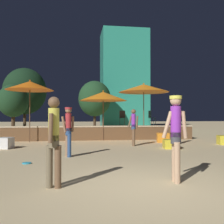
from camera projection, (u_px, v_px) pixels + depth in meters
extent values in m
plane|color=#D1B784|center=(151.00, 186.00, 4.90)|extent=(120.00, 120.00, 0.00)
cube|color=brown|center=(99.00, 132.00, 15.38)|extent=(10.99, 2.39, 0.75)
cube|color=#CCB793|center=(101.00, 126.00, 14.25)|extent=(10.99, 0.12, 0.08)
cylinder|color=brown|center=(144.00, 116.00, 14.72)|extent=(0.05, 0.05, 2.80)
cone|color=orange|center=(144.00, 88.00, 14.75)|extent=(2.97, 2.97, 0.48)
sphere|color=orange|center=(144.00, 84.00, 14.75)|extent=(0.08, 0.08, 0.08)
cylinder|color=brown|center=(103.00, 121.00, 14.22)|extent=(0.05, 0.05, 2.27)
cone|color=orange|center=(103.00, 96.00, 14.24)|extent=(2.70, 2.70, 0.51)
sphere|color=orange|center=(103.00, 91.00, 14.25)|extent=(0.08, 0.08, 0.08)
cylinder|color=brown|center=(30.00, 116.00, 13.29)|extent=(0.05, 0.05, 2.77)
cone|color=orange|center=(30.00, 86.00, 13.32)|extent=(2.51, 2.51, 0.48)
sphere|color=orange|center=(30.00, 80.00, 13.32)|extent=(0.08, 0.08, 0.08)
cube|color=orange|center=(163.00, 138.00, 13.20)|extent=(0.74, 0.74, 0.49)
cube|color=white|center=(5.00, 143.00, 10.61)|extent=(0.66, 0.66, 0.47)
cube|color=yellow|center=(224.00, 140.00, 12.15)|extent=(0.66, 0.66, 0.44)
cube|color=yellow|center=(171.00, 144.00, 10.66)|extent=(0.71, 0.71, 0.38)
cylinder|color=#72664C|center=(49.00, 167.00, 4.80)|extent=(0.13, 0.13, 0.81)
cylinder|color=brown|center=(58.00, 167.00, 4.78)|extent=(0.13, 0.13, 0.81)
cylinder|color=#72664C|center=(54.00, 141.00, 4.80)|extent=(0.21, 0.21, 0.24)
cylinder|color=#D8D14C|center=(54.00, 124.00, 4.80)|extent=(0.21, 0.21, 0.62)
cylinder|color=brown|center=(51.00, 128.00, 4.63)|extent=(0.11, 0.15, 0.56)
cylinder|color=brown|center=(57.00, 127.00, 4.97)|extent=(0.12, 0.18, 0.56)
sphere|color=brown|center=(54.00, 102.00, 4.81)|extent=(0.22, 0.22, 0.22)
cylinder|color=tan|center=(175.00, 161.00, 5.31)|extent=(0.13, 0.13, 0.84)
cylinder|color=tan|center=(177.00, 163.00, 5.13)|extent=(0.13, 0.13, 0.84)
cylinder|color=#3F3F47|center=(176.00, 138.00, 5.23)|extent=(0.22, 0.22, 0.24)
cylinder|color=purple|center=(176.00, 122.00, 5.23)|extent=(0.22, 0.22, 0.65)
cylinder|color=tan|center=(167.00, 125.00, 5.23)|extent=(0.24, 0.11, 0.57)
cylinder|color=tan|center=(184.00, 125.00, 5.23)|extent=(0.14, 0.10, 0.58)
sphere|color=tan|center=(176.00, 101.00, 5.24)|extent=(0.23, 0.23, 0.23)
cylinder|color=#D8D14C|center=(176.00, 97.00, 5.24)|extent=(0.25, 0.25, 0.07)
cylinder|color=brown|center=(133.00, 137.00, 11.71)|extent=(0.13, 0.13, 0.79)
cylinder|color=brown|center=(134.00, 137.00, 11.55)|extent=(0.13, 0.13, 0.79)
cylinder|color=#2D4C7F|center=(134.00, 127.00, 11.64)|extent=(0.20, 0.20, 0.24)
cylinder|color=purple|center=(134.00, 120.00, 11.64)|extent=(0.20, 0.20, 0.61)
cylinder|color=brown|center=(130.00, 122.00, 11.64)|extent=(0.21, 0.11, 0.54)
cylinder|color=brown|center=(137.00, 122.00, 11.64)|extent=(0.12, 0.10, 0.54)
sphere|color=brown|center=(134.00, 111.00, 11.65)|extent=(0.22, 0.22, 0.22)
cylinder|color=#997051|center=(177.00, 136.00, 12.17)|extent=(0.13, 0.13, 0.82)
cylinder|color=#997051|center=(173.00, 136.00, 12.28)|extent=(0.13, 0.13, 0.82)
cylinder|color=white|center=(175.00, 126.00, 12.23)|extent=(0.21, 0.21, 0.24)
cylinder|color=#B22D33|center=(175.00, 119.00, 12.24)|extent=(0.21, 0.21, 0.63)
cylinder|color=#997051|center=(176.00, 121.00, 12.38)|extent=(0.17, 0.17, 0.56)
cylinder|color=#997051|center=(174.00, 121.00, 12.10)|extent=(0.16, 0.16, 0.56)
sphere|color=#997051|center=(175.00, 111.00, 12.25)|extent=(0.22, 0.22, 0.22)
cylinder|color=#997051|center=(67.00, 145.00, 8.52)|extent=(0.13, 0.13, 0.78)
cylinder|color=#2D4C7F|center=(69.00, 146.00, 8.39)|extent=(0.13, 0.13, 0.78)
cylinder|color=#2D4C7F|center=(68.00, 131.00, 8.47)|extent=(0.20, 0.20, 0.24)
cylinder|color=#B22D33|center=(68.00, 122.00, 8.47)|extent=(0.20, 0.20, 0.60)
cylinder|color=#997051|center=(64.00, 124.00, 8.38)|extent=(0.20, 0.15, 0.54)
cylinder|color=#997051|center=(73.00, 124.00, 8.56)|extent=(0.12, 0.11, 0.53)
sphere|color=#997051|center=(68.00, 110.00, 8.48)|extent=(0.21, 0.21, 0.21)
cylinder|color=#B22D33|center=(68.00, 108.00, 8.48)|extent=(0.23, 0.23, 0.07)
cylinder|color=#1E4C47|center=(154.00, 121.00, 15.44)|extent=(0.02, 0.02, 0.45)
cylinder|color=#1E4C47|center=(156.00, 121.00, 15.69)|extent=(0.02, 0.02, 0.45)
cylinder|color=#1E4C47|center=(149.00, 121.00, 15.60)|extent=(0.02, 0.02, 0.45)
cylinder|color=#1E4C47|center=(151.00, 121.00, 15.85)|extent=(0.02, 0.02, 0.45)
cylinder|color=#1E4C47|center=(152.00, 118.00, 15.65)|extent=(0.40, 0.40, 0.02)
cube|color=#1E4C47|center=(150.00, 114.00, 15.75)|extent=(0.26, 0.29, 0.45)
cylinder|color=#2D3338|center=(120.00, 121.00, 15.32)|extent=(0.02, 0.02, 0.45)
cylinder|color=#2D3338|center=(125.00, 121.00, 15.31)|extent=(0.02, 0.02, 0.45)
cylinder|color=#2D3338|center=(120.00, 121.00, 15.62)|extent=(0.02, 0.02, 0.45)
cylinder|color=#2D3338|center=(125.00, 121.00, 15.61)|extent=(0.02, 0.02, 0.45)
cylinder|color=#2D3338|center=(122.00, 118.00, 15.47)|extent=(0.40, 0.40, 0.02)
cube|color=#2D3338|center=(122.00, 114.00, 15.64)|extent=(0.36, 0.10, 0.45)
cylinder|color=#33B2D8|center=(27.00, 163.00, 7.22)|extent=(0.25, 0.25, 0.03)
cylinder|color=#3D2B1C|center=(13.00, 124.00, 19.94)|extent=(0.28, 0.28, 1.55)
ellipsoid|color=#19381E|center=(13.00, 101.00, 19.98)|extent=(2.41, 2.41, 2.65)
cylinder|color=#3D2B1C|center=(25.00, 120.00, 23.83)|extent=(0.28, 0.28, 1.95)
ellipsoid|color=black|center=(25.00, 91.00, 23.88)|extent=(4.04, 4.04, 4.45)
cylinder|color=#3D2B1C|center=(95.00, 121.00, 26.52)|extent=(0.28, 0.28, 1.71)
ellipsoid|color=#1E4223|center=(95.00, 99.00, 26.57)|extent=(3.44, 3.44, 3.78)
cube|color=teal|center=(124.00, 80.00, 31.37)|extent=(5.64, 4.20, 11.97)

